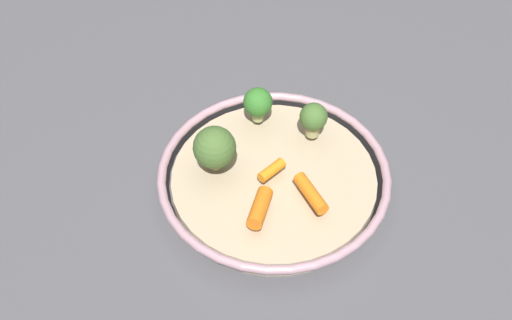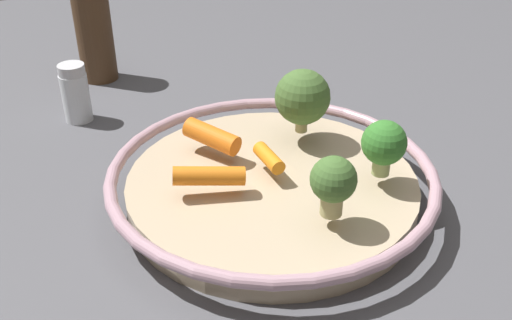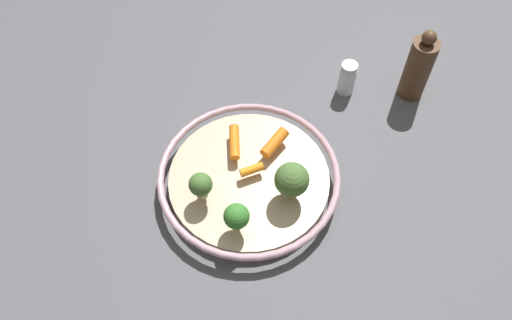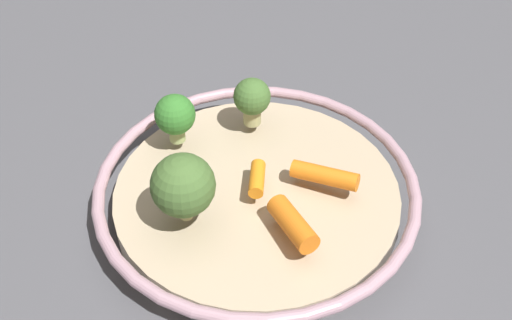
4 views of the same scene
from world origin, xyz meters
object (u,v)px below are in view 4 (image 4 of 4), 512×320
object	(u,v)px
broccoli_floret_edge	(183,186)
baby_carrot_right	(293,224)
broccoli_floret_large	(253,98)
broccoli_floret_small	(175,115)
serving_bowl	(257,193)
baby_carrot_near_rim	(325,175)
baby_carrot_center	(261,178)

from	to	relation	value
broccoli_floret_edge	baby_carrot_right	bearing A→B (deg)	75.95
broccoli_floret_large	broccoli_floret_small	world-z (taller)	same
serving_bowl	broccoli_floret_small	world-z (taller)	broccoli_floret_small
baby_carrot_near_rim	broccoli_floret_large	xyz separation A→B (m)	(-0.10, -0.07, 0.02)
baby_carrot_near_rim	broccoli_floret_small	size ratio (longest dim) A/B	1.21
serving_bowl	broccoli_floret_small	distance (m)	0.12
broccoli_floret_small	broccoli_floret_edge	bearing A→B (deg)	6.49
baby_carrot_center	baby_carrot_near_rim	distance (m)	0.06
baby_carrot_right	broccoli_floret_small	bearing A→B (deg)	-140.91
baby_carrot_center	broccoli_floret_large	distance (m)	0.10
baby_carrot_right	broccoli_floret_edge	xyz separation A→B (m)	(-0.02, -0.10, 0.03)
broccoli_floret_edge	broccoli_floret_small	world-z (taller)	broccoli_floret_edge
serving_bowl	baby_carrot_near_rim	xyz separation A→B (m)	(0.01, 0.07, 0.03)
serving_bowl	baby_carrot_center	size ratio (longest dim) A/B	7.75
broccoli_floret_large	baby_carrot_near_rim	bearing A→B (deg)	33.65
serving_bowl	baby_carrot_near_rim	distance (m)	0.07
baby_carrot_center	baby_carrot_right	bearing A→B (deg)	21.40
baby_carrot_right	broccoli_floret_large	distance (m)	0.17
baby_carrot_center	broccoli_floret_small	xyz separation A→B (m)	(-0.07, -0.09, 0.03)
serving_bowl	broccoli_floret_edge	xyz separation A→B (m)	(0.04, -0.07, 0.06)
baby_carrot_right	broccoli_floret_small	distance (m)	0.18
baby_carrot_center	broccoli_floret_small	bearing A→B (deg)	-130.26
baby_carrot_near_rim	broccoli_floret_large	bearing A→B (deg)	-146.35
broccoli_floret_edge	broccoli_floret_large	world-z (taller)	broccoli_floret_edge
serving_bowl	broccoli_floret_large	bearing A→B (deg)	179.06
serving_bowl	broccoli_floret_large	size ratio (longest dim) A/B	5.88
baby_carrot_center	broccoli_floret_small	distance (m)	0.12
baby_carrot_right	broccoli_floret_large	xyz separation A→B (m)	(-0.16, -0.03, 0.02)
serving_bowl	baby_carrot_near_rim	world-z (taller)	baby_carrot_near_rim
broccoli_floret_edge	broccoli_floret_large	bearing A→B (deg)	152.71
baby_carrot_right	broccoli_floret_large	bearing A→B (deg)	-170.32
baby_carrot_center	broccoli_floret_large	bearing A→B (deg)	-178.50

